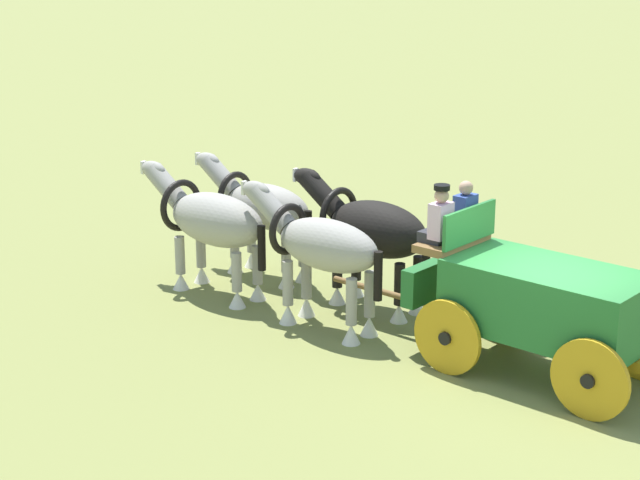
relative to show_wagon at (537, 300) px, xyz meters
The scene contains 6 objects.
ground_plane 1.18m from the show_wagon, 167.70° to the right, with size 220.00×220.00×0.00m, color olive.
show_wagon is the anchor object (origin of this frame).
draft_horse_rear_near 3.69m from the show_wagon, 22.36° to the left, with size 2.98×1.25×2.26m.
draft_horse_rear_off 3.67m from the show_wagon, ahead, with size 2.96×1.35×2.26m.
draft_horse_lead_near 6.25m from the show_wagon, 18.17° to the left, with size 3.10×1.36×2.22m.
draft_horse_lead_off 6.26m from the show_wagon, ahead, with size 2.94×1.24×2.18m.
Camera 1 is at (-9.54, 11.24, 6.45)m, focal length 59.23 mm.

